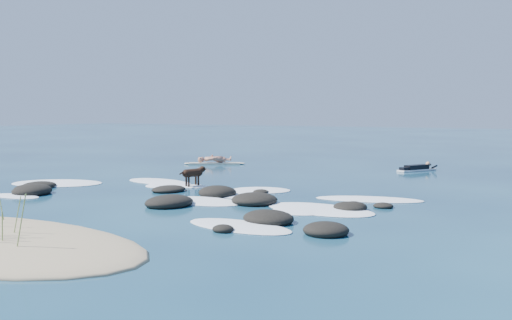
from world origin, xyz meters
The scene contains 6 objects.
ground centered at (0.00, 0.00, 0.00)m, with size 160.00×160.00×0.00m, color #0A2642.
reef_rocks centered at (0.81, -1.61, 0.10)m, with size 13.90×6.73×0.48m.
breaking_foam centered at (0.37, -0.10, 0.01)m, with size 16.15×8.03×0.12m.
standing_surfer_rig centered at (-5.25, 9.56, 0.74)m, with size 3.02×1.91×1.88m.
paddling_surfer_rig centered at (5.07, 11.41, 0.14)m, with size 1.65×2.21×0.41m.
dog centered at (-1.04, 1.56, 0.54)m, with size 0.59×1.23×0.81m.
Camera 1 is at (11.30, -16.09, 2.90)m, focal length 40.00 mm.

